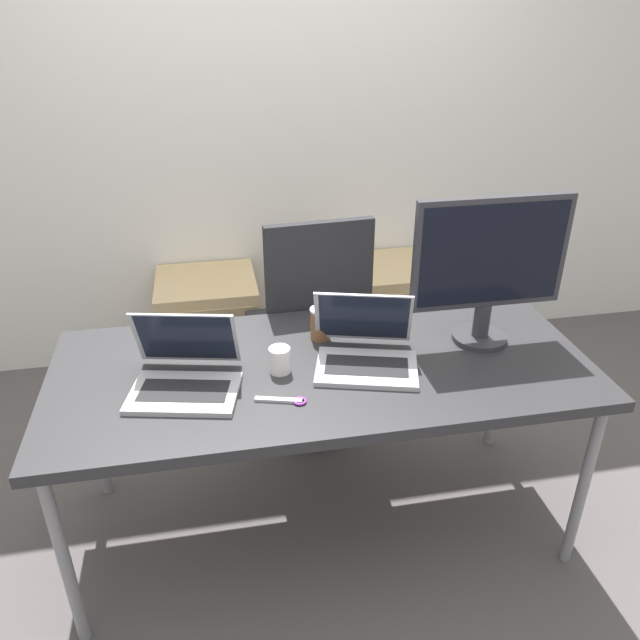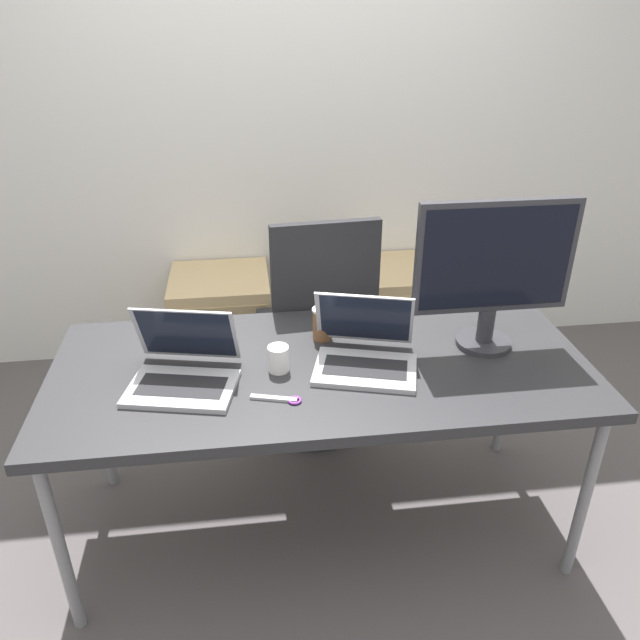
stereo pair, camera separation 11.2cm
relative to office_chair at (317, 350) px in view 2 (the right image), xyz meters
name	(u,v)px [view 2 (the right image)]	position (x,y,z in m)	size (l,w,h in m)	color
ground_plane	(321,522)	(-0.06, -0.64, -0.43)	(14.00, 14.00, 0.00)	#514C4C
wall_back	(285,121)	(-0.06, 0.82, 0.87)	(10.00, 0.05, 2.60)	silver
desk	(321,375)	(-0.06, -0.64, 0.28)	(1.85, 0.81, 0.75)	#28282B
office_chair	(317,350)	(0.00, 0.00, 0.00)	(0.56, 0.58, 1.11)	#232326
cabinet_left	(223,326)	(-0.44, 0.55, -0.14)	(0.51, 0.48, 0.58)	tan
cabinet_right	(393,315)	(0.50, 0.55, -0.14)	(0.51, 0.48, 0.58)	tan
laptop_left	(183,369)	(-0.52, -0.69, 0.38)	(0.38, 0.38, 0.24)	#ADADB2
laptop_right	(365,352)	(0.09, -0.66, 0.38)	(0.39, 0.39, 0.24)	#ADADB2
monitor	(494,270)	(0.54, -0.58, 0.62)	(0.56, 0.20, 0.54)	#2D2D33
coffee_cup_white	(278,359)	(-0.21, -0.66, 0.37)	(0.07, 0.07, 0.09)	white
coffee_cup_brown	(322,324)	(-0.03, -0.46, 0.39)	(0.07, 0.07, 0.12)	brown
scissors	(281,399)	(-0.22, -0.84, 0.33)	(0.17, 0.08, 0.01)	#B2B2B7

